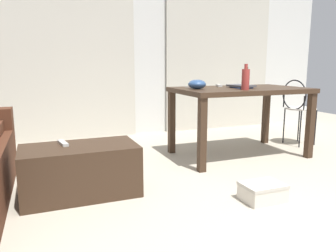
{
  "coord_description": "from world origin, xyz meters",
  "views": [
    {
      "loc": [
        -1.61,
        -1.33,
        1.03
      ],
      "look_at": [
        -0.4,
        1.69,
        0.42
      ],
      "focal_mm": 35.72,
      "sensor_mm": 36.0,
      "label": 1
    }
  ],
  "objects": [
    {
      "name": "bottle_far",
      "position": [
        0.39,
        1.55,
        0.88
      ],
      "size": [
        0.08,
        0.08,
        0.26
      ],
      "color": "#99332D",
      "rests_on": "craft_table"
    },
    {
      "name": "craft_table",
      "position": [
        0.52,
        1.82,
        0.67
      ],
      "size": [
        1.43,
        0.86,
        0.77
      ],
      "color": "#382619",
      "rests_on": "ground"
    },
    {
      "name": "ground_plane",
      "position": [
        0.0,
        1.33,
        0.0
      ],
      "size": [
        8.29,
        8.29,
        0.0
      ],
      "primitive_type": "plane",
      "color": "#B2A893"
    },
    {
      "name": "book_stack",
      "position": [
        0.51,
        1.79,
        0.79
      ],
      "size": [
        0.24,
        0.3,
        0.03
      ],
      "color": "#33519E",
      "rests_on": "craft_table"
    },
    {
      "name": "coffee_table",
      "position": [
        -1.31,
        1.28,
        0.2
      ],
      "size": [
        0.89,
        0.49,
        0.4
      ],
      "color": "#382619",
      "rests_on": "ground"
    },
    {
      "name": "scissors",
      "position": [
        0.04,
        2.09,
        0.77
      ],
      "size": [
        0.09,
        0.08,
        0.0
      ],
      "color": "#9EA0A5",
      "rests_on": "craft_table"
    },
    {
      "name": "wall_back",
      "position": [
        0.0,
        3.45,
        1.28
      ],
      "size": [
        5.99,
        0.1,
        2.55
      ],
      "primitive_type": "cube",
      "color": "silver",
      "rests_on": "ground"
    },
    {
      "name": "tv_remote_primary",
      "position": [
        -1.42,
        1.38,
        0.41
      ],
      "size": [
        0.08,
        0.19,
        0.02
      ],
      "primitive_type": "cube",
      "rotation": [
        0.0,
        0.0,
        0.17
      ],
      "color": "#B7B7B2",
      "rests_on": "coffee_table"
    },
    {
      "name": "shoebox",
      "position": [
        -0.04,
        0.64,
        0.07
      ],
      "size": [
        0.32,
        0.24,
        0.14
      ],
      "color": "beige",
      "rests_on": "ground"
    },
    {
      "name": "bowl",
      "position": [
        -0.01,
        1.83,
        0.82
      ],
      "size": [
        0.19,
        0.19,
        0.1
      ],
      "primitive_type": "ellipsoid",
      "color": "#2D4C7A",
      "rests_on": "craft_table"
    },
    {
      "name": "bottle_near",
      "position": [
        0.82,
        2.14,
        0.86
      ],
      "size": [
        0.08,
        0.08,
        0.23
      ],
      "color": "#195B2D",
      "rests_on": "craft_table"
    },
    {
      "name": "tv_remote_on_table",
      "position": [
        0.41,
        2.1,
        0.78
      ],
      "size": [
        0.1,
        0.17,
        0.02
      ],
      "primitive_type": "cube",
      "rotation": [
        0.0,
        0.0,
        -0.32
      ],
      "color": "#B7B7B2",
      "rests_on": "craft_table"
    },
    {
      "name": "curtains",
      "position": [
        0.0,
        3.37,
        1.08
      ],
      "size": [
        4.1,
        0.03,
        2.15
      ],
      "color": "beige",
      "rests_on": "ground"
    },
    {
      "name": "wire_chair",
      "position": [
        1.49,
        1.97,
        0.53
      ],
      "size": [
        0.38,
        0.39,
        0.84
      ],
      "color": "silver",
      "rests_on": "ground"
    }
  ]
}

